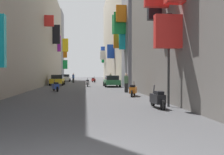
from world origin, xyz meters
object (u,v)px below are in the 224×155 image
object	(u,v)px
pedestrian_crossing	(110,78)
scooter_orange	(133,90)
pedestrian_near_right	(126,83)
scooter_white	(88,83)
pedestrian_mid_street	(73,78)
parked_car_white	(65,78)
scooter_black	(158,99)
scooter_blue	(56,86)
parked_car_yellow	(57,80)
traffic_light_near_corner	(169,44)
parked_car_green	(112,81)
scooter_red	(93,80)

from	to	relation	value
pedestrian_crossing	scooter_orange	bearing A→B (deg)	-91.29
pedestrian_near_right	scooter_orange	bearing A→B (deg)	-91.50
scooter_white	pedestrian_mid_street	distance (m)	13.43
parked_car_white	pedestrian_mid_street	size ratio (longest dim) A/B	2.42
scooter_black	pedestrian_mid_street	distance (m)	33.66
scooter_blue	pedestrian_crossing	bearing A→B (deg)	66.75
parked_car_white	scooter_white	bearing A→B (deg)	-77.59
parked_car_yellow	scooter_orange	distance (m)	19.29
scooter_orange	pedestrian_near_right	bearing A→B (deg)	88.50
scooter_white	scooter_blue	bearing A→B (deg)	-111.27
parked_car_white	traffic_light_near_corner	xyz separation A→B (m)	(8.22, -38.99, 2.42)
scooter_white	scooter_black	world-z (taller)	same
scooter_white	pedestrian_near_right	world-z (taller)	pedestrian_near_right
parked_car_yellow	scooter_blue	distance (m)	12.12
parked_car_yellow	scooter_blue	world-z (taller)	parked_car_yellow
parked_car_green	scooter_white	bearing A→B (deg)	169.64
pedestrian_crossing	traffic_light_near_corner	bearing A→B (deg)	-89.53
scooter_white	scooter_black	size ratio (longest dim) A/B	0.92
scooter_blue	scooter_red	bearing A→B (deg)	79.09
scooter_orange	scooter_black	bearing A→B (deg)	-90.03
pedestrian_mid_street	scooter_white	bearing A→B (deg)	-79.64
parked_car_yellow	scooter_red	bearing A→B (deg)	61.79
pedestrian_near_right	scooter_black	bearing A→B (deg)	-90.57
scooter_black	pedestrian_mid_street	xyz separation A→B (m)	(-5.63, 33.18, 0.36)
pedestrian_crossing	scooter_red	bearing A→B (deg)	111.32
parked_car_yellow	parked_car_green	xyz separation A→B (m)	(7.24, -4.70, -0.02)
parked_car_white	pedestrian_mid_street	distance (m)	6.56
scooter_blue	pedestrian_crossing	size ratio (longest dim) A/B	1.11
scooter_black	pedestrian_near_right	distance (m)	10.02
scooter_blue	pedestrian_crossing	xyz separation A→B (m)	(6.78, 15.78, 0.38)
pedestrian_mid_street	traffic_light_near_corner	distance (m)	33.40
scooter_orange	scooter_white	distance (m)	14.01
pedestrian_near_right	parked_car_white	bearing A→B (deg)	104.48
pedestrian_crossing	pedestrian_mid_street	distance (m)	8.12
scooter_red	pedestrian_crossing	distance (m)	6.89
parked_car_white	pedestrian_mid_street	xyz separation A→B (m)	(1.87, -6.28, 0.06)
scooter_orange	pedestrian_mid_street	xyz separation A→B (m)	(-5.64, 26.85, 0.36)
parked_car_white	traffic_light_near_corner	bearing A→B (deg)	-78.10
pedestrian_crossing	scooter_white	bearing A→B (deg)	-115.19
scooter_orange	scooter_black	world-z (taller)	same
parked_car_yellow	pedestrian_near_right	bearing A→B (deg)	-61.86
parked_car_yellow	pedestrian_mid_street	distance (m)	9.24
parked_car_yellow	scooter_orange	world-z (taller)	parked_car_yellow
scooter_blue	pedestrian_mid_street	distance (m)	21.13
pedestrian_near_right	pedestrian_mid_street	bearing A→B (deg)	103.90
parked_car_white	pedestrian_near_right	size ratio (longest dim) A/B	2.40
parked_car_yellow	parked_car_white	bearing A→B (deg)	90.20
traffic_light_near_corner	pedestrian_near_right	bearing A→B (deg)	93.69
scooter_orange	parked_car_yellow	bearing A→B (deg)	112.73
parked_car_yellow	pedestrian_near_right	size ratio (longest dim) A/B	2.34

